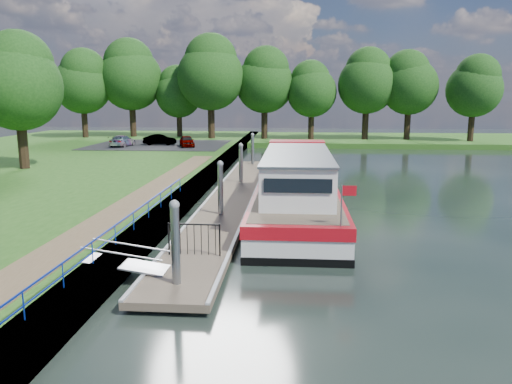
# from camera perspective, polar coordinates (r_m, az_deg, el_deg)

# --- Properties ---
(ground) EXTENTS (160.00, 160.00, 0.00)m
(ground) POSITION_cam_1_polar(r_m,az_deg,el_deg) (15.91, -8.58, -10.98)
(ground) COLOR black
(ground) RESTS_ON ground
(bank_edge) EXTENTS (1.10, 90.00, 0.78)m
(bank_edge) POSITION_cam_1_polar(r_m,az_deg,el_deg) (30.48, -7.00, 0.39)
(bank_edge) COLOR #473D2D
(bank_edge) RESTS_ON ground
(far_bank) EXTENTS (60.00, 18.00, 0.60)m
(far_bank) POSITION_cam_1_polar(r_m,az_deg,el_deg) (67.15, 11.78, 5.87)
(far_bank) COLOR #245017
(far_bank) RESTS_ON ground
(footpath) EXTENTS (1.60, 40.00, 0.05)m
(footpath) POSITION_cam_1_polar(r_m,az_deg,el_deg) (24.25, -14.58, -1.60)
(footpath) COLOR brown
(footpath) RESTS_ON riverbank
(carpark) EXTENTS (14.00, 12.00, 0.06)m
(carpark) POSITION_cam_1_polar(r_m,az_deg,el_deg) (54.57, -11.00, 5.32)
(carpark) COLOR black
(carpark) RESTS_ON riverbank
(blue_fence) EXTENTS (0.04, 18.04, 0.72)m
(blue_fence) POSITION_cam_1_polar(r_m,az_deg,el_deg) (19.00, -14.78, -3.44)
(blue_fence) COLOR #0C2DBF
(blue_fence) RESTS_ON riverbank
(pontoon) EXTENTS (2.50, 30.00, 0.56)m
(pontoon) POSITION_cam_1_polar(r_m,az_deg,el_deg) (28.17, -2.70, -0.83)
(pontoon) COLOR brown
(pontoon) RESTS_ON ground
(mooring_piles) EXTENTS (0.30, 27.30, 3.55)m
(mooring_piles) POSITION_cam_1_polar(r_m,az_deg,el_deg) (27.97, -2.72, 1.37)
(mooring_piles) COLOR gray
(mooring_piles) RESTS_ON ground
(gangway) EXTENTS (2.58, 1.00, 0.92)m
(gangway) POSITION_cam_1_polar(r_m,az_deg,el_deg) (16.64, -14.53, -7.93)
(gangway) COLOR #A5A8AD
(gangway) RESTS_ON ground
(gate_panel) EXTENTS (1.85, 0.05, 1.15)m
(gate_panel) POSITION_cam_1_polar(r_m,az_deg,el_deg) (17.58, -7.09, -4.86)
(gate_panel) COLOR black
(gate_panel) RESTS_ON ground
(barge) EXTENTS (4.36, 21.15, 4.78)m
(barge) POSITION_cam_1_polar(r_m,az_deg,el_deg) (27.58, 4.66, 0.81)
(barge) COLOR black
(barge) RESTS_ON ground
(horizon_trees) EXTENTS (54.38, 10.03, 12.87)m
(horizon_trees) POSITION_cam_1_polar(r_m,az_deg,el_deg) (63.29, -0.17, 12.73)
(horizon_trees) COLOR #332316
(horizon_trees) RESTS_ON ground
(bank_tree_a) EXTENTS (6.12, 6.12, 9.72)m
(bank_tree_a) POSITION_cam_1_polar(r_m,az_deg,el_deg) (39.58, -25.55, 11.47)
(bank_tree_a) COLOR #332316
(bank_tree_a) RESTS_ON riverbank
(car_a) EXTENTS (2.29, 3.59, 1.14)m
(car_a) POSITION_cam_1_polar(r_m,az_deg,el_deg) (51.64, -7.92, 5.78)
(car_a) COLOR #999999
(car_a) RESTS_ON carpark
(car_b) EXTENTS (3.43, 1.36, 1.11)m
(car_b) POSITION_cam_1_polar(r_m,az_deg,el_deg) (54.01, -10.95, 5.89)
(car_b) COLOR #999999
(car_b) RESTS_ON carpark
(car_c) EXTENTS (1.88, 3.98, 1.12)m
(car_c) POSITION_cam_1_polar(r_m,az_deg,el_deg) (53.46, -15.04, 5.68)
(car_c) COLOR #999999
(car_c) RESTS_ON carpark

